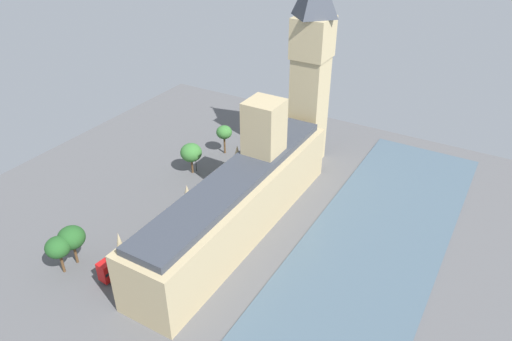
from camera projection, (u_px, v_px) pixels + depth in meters
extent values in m
plane|color=#565659|center=(231.00, 226.00, 111.75)|extent=(135.08, 135.08, 0.00)
cube|color=#475B6B|center=(357.00, 273.00, 98.39)|extent=(29.07, 121.58, 0.25)
cube|color=tan|center=(238.00, 205.00, 107.37)|extent=(13.14, 65.08, 13.56)
cube|color=tan|center=(264.00, 156.00, 112.34)|extent=(7.96, 7.96, 27.74)
cube|color=#383D47|center=(237.00, 177.00, 103.44)|extent=(9.99, 62.48, 1.60)
cone|color=tan|center=(276.00, 119.00, 127.43)|extent=(1.20, 1.20, 2.70)
cone|color=tan|center=(237.00, 150.00, 113.11)|extent=(1.20, 1.20, 2.36)
cone|color=tan|center=(187.00, 190.00, 98.78)|extent=(1.20, 1.20, 2.07)
cone|color=tan|center=(119.00, 240.00, 84.09)|extent=(1.20, 1.20, 3.16)
cube|color=tan|center=(308.00, 111.00, 131.19)|extent=(8.31, 8.31, 30.26)
cube|color=tan|center=(313.00, 37.00, 120.66)|extent=(9.14, 9.14, 10.35)
cylinder|color=silver|center=(296.00, 35.00, 122.69)|extent=(0.25, 6.32, 6.32)
torus|color=black|center=(296.00, 35.00, 122.69)|extent=(0.24, 6.56, 6.56)
cylinder|color=silver|center=(320.00, 33.00, 124.14)|extent=(6.32, 0.25, 6.32)
torus|color=black|center=(320.00, 33.00, 124.14)|extent=(6.56, 0.24, 6.56)
cube|color=black|center=(233.00, 169.00, 132.66)|extent=(2.22, 4.32, 0.75)
cube|color=black|center=(233.00, 167.00, 132.15)|extent=(1.74, 2.48, 0.65)
cylinder|color=black|center=(234.00, 167.00, 134.17)|extent=(0.32, 0.70, 0.68)
cylinder|color=black|center=(238.00, 169.00, 133.35)|extent=(0.32, 0.70, 0.68)
cylinder|color=black|center=(228.00, 171.00, 132.35)|extent=(0.32, 0.70, 0.68)
cylinder|color=black|center=(232.00, 173.00, 131.53)|extent=(0.32, 0.70, 0.68)
cube|color=gold|center=(178.00, 220.00, 112.88)|extent=(2.28, 4.22, 0.75)
cube|color=black|center=(177.00, 218.00, 112.38)|extent=(1.80, 2.42, 0.65)
cylinder|color=black|center=(180.00, 217.00, 114.40)|extent=(0.32, 0.70, 0.68)
cylinder|color=black|center=(185.00, 219.00, 113.53)|extent=(0.32, 0.70, 0.68)
cylinder|color=black|center=(172.00, 222.00, 112.62)|extent=(0.32, 0.70, 0.68)
cylinder|color=black|center=(177.00, 225.00, 111.75)|extent=(0.32, 0.70, 0.68)
cube|color=red|center=(121.00, 260.00, 97.95)|extent=(3.43, 10.68, 4.20)
cube|color=black|center=(121.00, 260.00, 97.90)|extent=(3.45, 10.29, 0.70)
cylinder|color=black|center=(132.00, 256.00, 102.16)|extent=(0.45, 1.13, 1.10)
cylinder|color=black|center=(140.00, 260.00, 101.02)|extent=(0.45, 1.13, 1.10)
cylinder|color=black|center=(105.00, 276.00, 97.05)|extent=(0.45, 1.13, 1.10)
cylinder|color=black|center=(112.00, 280.00, 95.91)|extent=(0.45, 1.13, 1.10)
cylinder|color=maroon|center=(243.00, 182.00, 127.01)|extent=(0.45, 0.45, 1.34)
sphere|color=beige|center=(243.00, 180.00, 126.60)|extent=(0.26, 0.26, 0.26)
cube|color=black|center=(243.00, 181.00, 127.19)|extent=(0.31, 0.10, 0.24)
cylinder|color=#336B60|center=(260.00, 165.00, 134.75)|extent=(0.58, 0.58, 1.32)
sphere|color=beige|center=(260.00, 162.00, 134.34)|extent=(0.25, 0.25, 0.25)
cube|color=maroon|center=(261.00, 165.00, 134.69)|extent=(0.21, 0.32, 0.24)
cylinder|color=gray|center=(141.00, 268.00, 98.70)|extent=(0.65, 0.65, 1.41)
sphere|color=beige|center=(140.00, 265.00, 98.27)|extent=(0.27, 0.27, 0.27)
cube|color=gray|center=(141.00, 269.00, 98.42)|extent=(0.32, 0.27, 0.25)
cylinder|color=brown|center=(192.00, 166.00, 131.38)|extent=(0.56, 0.56, 4.17)
ellipsoid|color=#387533|center=(191.00, 152.00, 129.16)|extent=(5.86, 5.86, 4.98)
cylinder|color=brown|center=(62.00, 263.00, 97.68)|extent=(0.56, 0.56, 4.61)
ellipsoid|color=#235623|center=(58.00, 247.00, 95.50)|extent=(5.09, 5.09, 4.32)
cylinder|color=brown|center=(76.00, 254.00, 100.12)|extent=(0.56, 0.56, 4.56)
ellipsoid|color=#235623|center=(71.00, 238.00, 97.84)|extent=(5.64, 5.64, 4.79)
cylinder|color=brown|center=(225.00, 145.00, 140.74)|extent=(0.56, 0.56, 5.14)
ellipsoid|color=#387533|center=(224.00, 132.00, 138.51)|extent=(4.60, 4.60, 3.91)
cylinder|color=black|center=(196.00, 161.00, 131.52)|extent=(0.18, 0.18, 6.47)
sphere|color=#F2EAC6|center=(195.00, 150.00, 129.70)|extent=(0.56, 0.56, 0.56)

